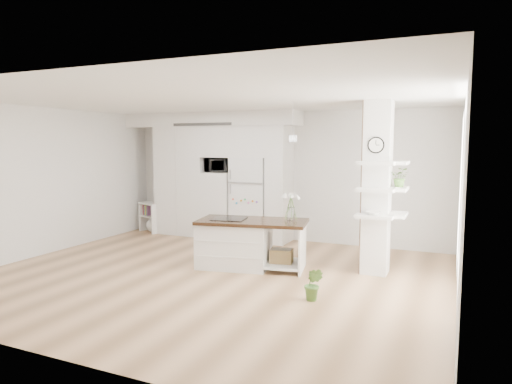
# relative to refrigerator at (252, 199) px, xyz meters

# --- Properties ---
(floor) EXTENTS (7.00, 6.00, 0.01)m
(floor) POSITION_rel_refrigerator_xyz_m (0.53, -2.68, -0.88)
(floor) COLOR tan
(floor) RESTS_ON ground
(room) EXTENTS (7.04, 6.04, 2.72)m
(room) POSITION_rel_refrigerator_xyz_m (0.53, -2.68, 0.98)
(room) COLOR white
(room) RESTS_ON ground
(cabinet_wall) EXTENTS (4.00, 0.71, 2.70)m
(cabinet_wall) POSITION_rel_refrigerator_xyz_m (-0.92, -0.01, 0.63)
(cabinet_wall) COLOR white
(cabinet_wall) RESTS_ON floor
(refrigerator) EXTENTS (0.78, 0.69, 1.75)m
(refrigerator) POSITION_rel_refrigerator_xyz_m (0.00, 0.00, 0.00)
(refrigerator) COLOR white
(refrigerator) RESTS_ON floor
(column) EXTENTS (0.69, 0.90, 2.70)m
(column) POSITION_rel_refrigerator_xyz_m (2.90, -1.55, 0.48)
(column) COLOR silver
(column) RESTS_ON floor
(window) EXTENTS (0.00, 2.40, 2.40)m
(window) POSITION_rel_refrigerator_xyz_m (4.00, -2.38, 0.62)
(window) COLOR white
(window) RESTS_ON room
(pendant_light) EXTENTS (0.12, 0.12, 0.10)m
(pendant_light) POSITION_rel_refrigerator_xyz_m (2.23, -2.53, 1.24)
(pendant_light) COLOR white
(pendant_light) RESTS_ON room
(kitchen_island) EXTENTS (1.90, 1.16, 1.37)m
(kitchen_island) POSITION_rel_refrigerator_xyz_m (0.73, -2.04, -0.45)
(kitchen_island) COLOR white
(kitchen_island) RESTS_ON floor
(bookshelf) EXTENTS (0.66, 0.52, 0.68)m
(bookshelf) POSITION_rel_refrigerator_xyz_m (-2.45, -0.19, -0.58)
(bookshelf) COLOR white
(bookshelf) RESTS_ON floor
(floor_plant_a) EXTENTS (0.25, 0.21, 0.45)m
(floor_plant_a) POSITION_rel_refrigerator_xyz_m (2.31, -3.13, -0.65)
(floor_plant_a) COLOR #446F2C
(floor_plant_a) RESTS_ON floor
(floor_plant_b) EXTENTS (0.32, 0.32, 0.45)m
(floor_plant_b) POSITION_rel_refrigerator_xyz_m (2.67, -0.65, -0.65)
(floor_plant_b) COLOR #446F2C
(floor_plant_b) RESTS_ON floor
(microwave) EXTENTS (0.54, 0.37, 0.30)m
(microwave) POSITION_rel_refrigerator_xyz_m (-0.75, -0.06, 0.69)
(microwave) COLOR #2D2D2D
(microwave) RESTS_ON cabinet_wall
(shelf_plant) EXTENTS (0.27, 0.23, 0.30)m
(shelf_plant) POSITION_rel_refrigerator_xyz_m (3.15, -1.38, 0.65)
(shelf_plant) COLOR #446F2C
(shelf_plant) RESTS_ON column
(decor_bowl) EXTENTS (0.22, 0.22, 0.05)m
(decor_bowl) POSITION_rel_refrigerator_xyz_m (2.82, -1.78, 0.13)
(decor_bowl) COLOR white
(decor_bowl) RESTS_ON column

